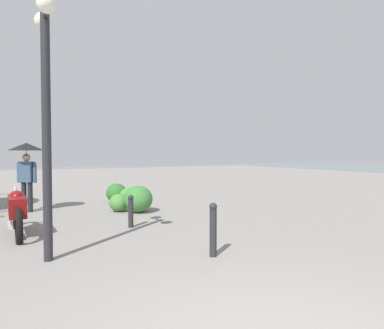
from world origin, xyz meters
TOP-DOWN VIEW (x-y plane):
  - lamppost at (3.94, 1.44)m, footprint 0.98×0.28m
  - motorcycle at (6.09, 1.89)m, footprint 2.17×0.37m
  - pedestrian at (9.02, 1.64)m, footprint 1.00×1.00m
  - bollard_near at (2.89, -1.02)m, footprint 0.13×0.13m
  - bollard_mid at (5.62, -0.45)m, footprint 0.13×0.13m
  - shrub_low at (9.63, -1.17)m, footprint 0.78×0.71m
  - shrub_round at (7.41, -1.23)m, footprint 0.91×0.82m
  - shrub_wide at (9.05, -1.42)m, footprint 0.65×0.59m
  - shrub_tall at (7.81, -0.76)m, footprint 0.62×0.56m

SIDE VIEW (x-z plane):
  - shrub_tall at x=7.81m, z-range 0.00..0.53m
  - shrub_wide at x=9.05m, z-range 0.00..0.55m
  - shrub_low at x=9.63m, z-range 0.00..0.67m
  - shrub_round at x=7.41m, z-range 0.00..0.78m
  - bollard_mid at x=5.62m, z-range 0.02..0.78m
  - bollard_near at x=2.89m, z-range 0.02..0.92m
  - motorcycle at x=6.09m, z-range -0.03..1.03m
  - pedestrian at x=9.02m, z-range 0.59..2.62m
  - lamppost at x=3.94m, z-range 0.67..4.73m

